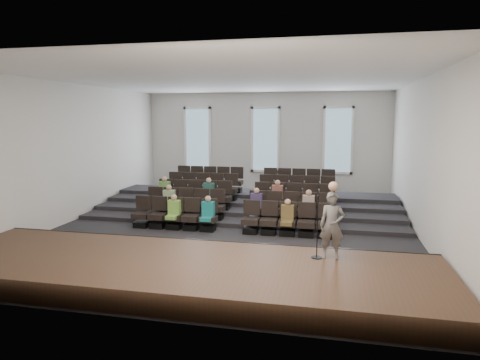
{
  "coord_description": "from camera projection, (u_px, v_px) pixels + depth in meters",
  "views": [
    {
      "loc": [
        3.29,
        -13.98,
        3.73
      ],
      "look_at": [
        0.13,
        0.5,
        1.59
      ],
      "focal_mm": 32.0,
      "sensor_mm": 36.0,
      "label": 1
    }
  ],
  "objects": [
    {
      "name": "ground",
      "position": [
        233.0,
        228.0,
        14.75
      ],
      "size": [
        14.0,
        14.0,
        0.0
      ],
      "primitive_type": "plane",
      "color": "black",
      "rests_on": "ground"
    },
    {
      "name": "ceiling",
      "position": [
        233.0,
        79.0,
        14.03
      ],
      "size": [
        12.0,
        14.0,
        0.02
      ],
      "primitive_type": "cube",
      "color": "white",
      "rests_on": "ground"
    },
    {
      "name": "wall_back",
      "position": [
        266.0,
        144.0,
        21.18
      ],
      "size": [
        12.0,
        0.04,
        5.0
      ],
      "primitive_type": "cube",
      "color": "silver",
      "rests_on": "ground"
    },
    {
      "name": "wall_front",
      "position": [
        143.0,
        188.0,
        7.6
      ],
      "size": [
        12.0,
        0.04,
        5.0
      ],
      "primitive_type": "cube",
      "color": "silver",
      "rests_on": "ground"
    },
    {
      "name": "wall_left",
      "position": [
        73.0,
        152.0,
        15.66
      ],
      "size": [
        0.04,
        14.0,
        5.0
      ],
      "primitive_type": "cube",
      "color": "silver",
      "rests_on": "ground"
    },
    {
      "name": "wall_right",
      "position": [
        424.0,
        159.0,
        13.12
      ],
      "size": [
        0.04,
        14.0,
        5.0
      ],
      "primitive_type": "cube",
      "color": "silver",
      "rests_on": "ground"
    },
    {
      "name": "stage",
      "position": [
        182.0,
        272.0,
        9.78
      ],
      "size": [
        11.8,
        3.6,
        0.5
      ],
      "primitive_type": "cube",
      "color": "#432A1C",
      "rests_on": "ground"
    },
    {
      "name": "stage_lip",
      "position": [
        205.0,
        249.0,
        11.49
      ],
      "size": [
        11.8,
        0.06,
        0.52
      ],
      "primitive_type": "cube",
      "color": "black",
      "rests_on": "ground"
    },
    {
      "name": "risers",
      "position": [
        251.0,
        204.0,
        17.78
      ],
      "size": [
        11.8,
        4.8,
        0.6
      ],
      "color": "black",
      "rests_on": "ground"
    },
    {
      "name": "seating_rows",
      "position": [
        243.0,
        200.0,
        16.14
      ],
      "size": [
        6.8,
        4.7,
        1.67
      ],
      "color": "black",
      "rests_on": "ground"
    },
    {
      "name": "windows",
      "position": [
        265.0,
        140.0,
        21.08
      ],
      "size": [
        8.44,
        0.1,
        3.24
      ],
      "color": "white",
      "rests_on": "wall_back"
    },
    {
      "name": "audience",
      "position": [
        227.0,
        201.0,
        15.14
      ],
      "size": [
        6.05,
        2.64,
        1.1
      ],
      "color": "#7DB849",
      "rests_on": "seating_rows"
    },
    {
      "name": "speaker",
      "position": [
        332.0,
        225.0,
        9.88
      ],
      "size": [
        0.57,
        0.38,
        1.56
      ],
      "primitive_type": "imported",
      "rotation": [
        0.0,
        0.0,
        -0.01
      ],
      "color": "#5F5C5A",
      "rests_on": "stage"
    },
    {
      "name": "mic_stand",
      "position": [
        317.0,
        239.0,
        9.93
      ],
      "size": [
        0.25,
        0.25,
        1.5
      ],
      "color": "black",
      "rests_on": "stage"
    }
  ]
}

